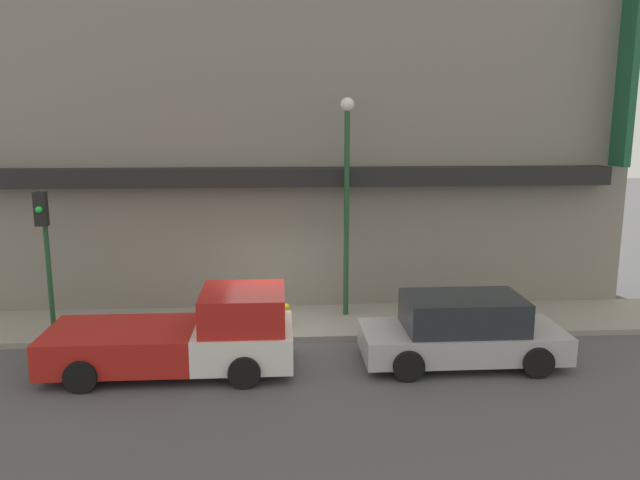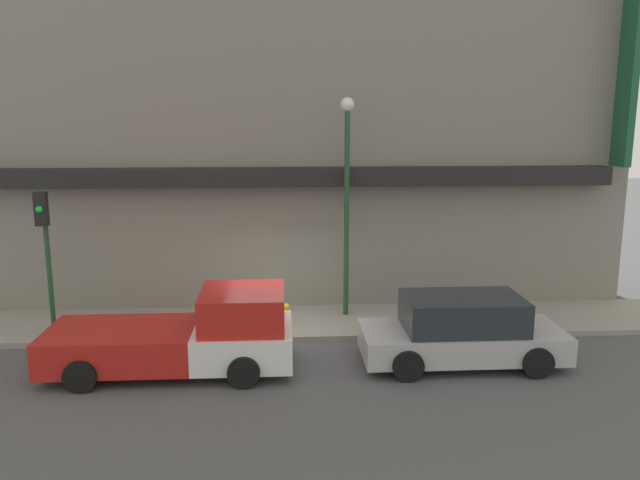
# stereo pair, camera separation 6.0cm
# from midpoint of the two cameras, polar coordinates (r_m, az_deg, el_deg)

# --- Properties ---
(ground_plane) EXTENTS (80.00, 80.00, 0.00)m
(ground_plane) POSITION_cam_midpoint_polar(r_m,az_deg,el_deg) (15.43, -3.62, -9.39)
(ground_plane) COLOR #4C4C4F
(sidewalk) EXTENTS (36.00, 2.62, 0.15)m
(sidewalk) POSITION_cam_midpoint_polar(r_m,az_deg,el_deg) (16.64, -3.62, -7.57)
(sidewalk) COLOR gray
(sidewalk) RESTS_ON ground
(building) EXTENTS (19.80, 3.80, 11.67)m
(building) POSITION_cam_midpoint_polar(r_m,az_deg,el_deg) (18.56, -3.80, 12.41)
(building) COLOR gray
(building) RESTS_ON ground
(pickup_truck) EXTENTS (5.24, 2.26, 1.76)m
(pickup_truck) POSITION_cam_midpoint_polar(r_m,az_deg,el_deg) (13.92, -11.86, -8.56)
(pickup_truck) COLOR white
(pickup_truck) RESTS_ON ground
(parked_car) EXTENTS (4.46, 2.02, 1.54)m
(parked_car) POSITION_cam_midpoint_polar(r_m,az_deg,el_deg) (14.35, 12.96, -8.12)
(parked_car) COLOR #ADADB2
(parked_car) RESTS_ON ground
(fire_hydrant) EXTENTS (0.19, 0.19, 0.63)m
(fire_hydrant) POSITION_cam_midpoint_polar(r_m,az_deg,el_deg) (16.00, -3.01, -6.88)
(fire_hydrant) COLOR yellow
(fire_hydrant) RESTS_ON sidewalk
(street_lamp) EXTENTS (0.36, 0.36, 5.77)m
(street_lamp) POSITION_cam_midpoint_polar(r_m,az_deg,el_deg) (16.35, 2.57, 5.25)
(street_lamp) COLOR #1E4728
(street_lamp) RESTS_ON sidewalk
(traffic_light) EXTENTS (0.28, 0.42, 3.58)m
(traffic_light) POSITION_cam_midpoint_polar(r_m,az_deg,el_deg) (16.02, -23.74, 0.15)
(traffic_light) COLOR #1E4728
(traffic_light) RESTS_ON sidewalk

